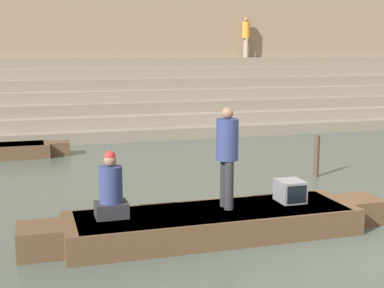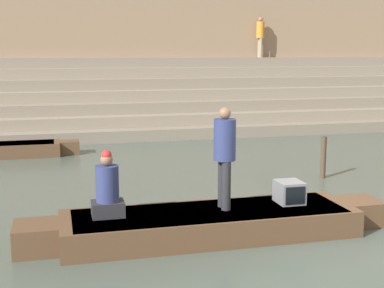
{
  "view_description": "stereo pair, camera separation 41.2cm",
  "coord_description": "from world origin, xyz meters",
  "px_view_note": "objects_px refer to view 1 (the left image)",
  "views": [
    {
      "loc": [
        -4.72,
        -7.59,
        2.97
      ],
      "look_at": [
        -1.98,
        1.52,
        1.33
      ],
      "focal_mm": 50.0,
      "sensor_mm": 36.0,
      "label": 1
    },
    {
      "loc": [
        -4.33,
        -7.7,
        2.97
      ],
      "look_at": [
        -1.98,
        1.52,
        1.33
      ],
      "focal_mm": 50.0,
      "sensor_mm": 36.0,
      "label": 2
    }
  ],
  "objects_px": {
    "person_rowing": "(111,191)",
    "tv_set": "(290,191)",
    "rowboat_main": "(213,222)",
    "person_standing": "(227,151)",
    "mooring_post": "(317,156)",
    "person_on_steps": "(246,34)"
  },
  "relations": [
    {
      "from": "mooring_post",
      "to": "person_rowing",
      "type": "bearing_deg",
      "value": -149.76
    },
    {
      "from": "person_on_steps",
      "to": "rowboat_main",
      "type": "bearing_deg",
      "value": 145.91
    },
    {
      "from": "person_rowing",
      "to": "person_on_steps",
      "type": "distance_m",
      "value": 15.88
    },
    {
      "from": "person_standing",
      "to": "person_on_steps",
      "type": "relative_size",
      "value": 0.99
    },
    {
      "from": "mooring_post",
      "to": "person_on_steps",
      "type": "xyz_separation_m",
      "value": [
        2.42,
        10.39,
        3.22
      ]
    },
    {
      "from": "tv_set",
      "to": "person_on_steps",
      "type": "relative_size",
      "value": 0.29
    },
    {
      "from": "person_rowing",
      "to": "tv_set",
      "type": "height_order",
      "value": "person_rowing"
    },
    {
      "from": "person_standing",
      "to": "tv_set",
      "type": "bearing_deg",
      "value": -11.96
    },
    {
      "from": "mooring_post",
      "to": "rowboat_main",
      "type": "bearing_deg",
      "value": -138.92
    },
    {
      "from": "person_standing",
      "to": "mooring_post",
      "type": "xyz_separation_m",
      "value": [
        3.49,
        3.18,
        -0.89
      ]
    },
    {
      "from": "person_standing",
      "to": "tv_set",
      "type": "xyz_separation_m",
      "value": [
        1.18,
        0.03,
        -0.77
      ]
    },
    {
      "from": "person_standing",
      "to": "person_rowing",
      "type": "distance_m",
      "value": 1.97
    },
    {
      "from": "person_rowing",
      "to": "mooring_post",
      "type": "height_order",
      "value": "person_rowing"
    },
    {
      "from": "person_rowing",
      "to": "person_standing",
      "type": "bearing_deg",
      "value": 2.13
    },
    {
      "from": "rowboat_main",
      "to": "person_standing",
      "type": "height_order",
      "value": "person_standing"
    },
    {
      "from": "person_standing",
      "to": "tv_set",
      "type": "distance_m",
      "value": 1.41
    },
    {
      "from": "person_standing",
      "to": "mooring_post",
      "type": "relative_size",
      "value": 1.67
    },
    {
      "from": "mooring_post",
      "to": "person_on_steps",
      "type": "distance_m",
      "value": 11.14
    },
    {
      "from": "tv_set",
      "to": "mooring_post",
      "type": "relative_size",
      "value": 0.48
    },
    {
      "from": "person_rowing",
      "to": "tv_set",
      "type": "xyz_separation_m",
      "value": [
        3.07,
        -0.01,
        -0.23
      ]
    },
    {
      "from": "tv_set",
      "to": "mooring_post",
      "type": "distance_m",
      "value": 3.91
    },
    {
      "from": "rowboat_main",
      "to": "tv_set",
      "type": "height_order",
      "value": "tv_set"
    }
  ]
}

